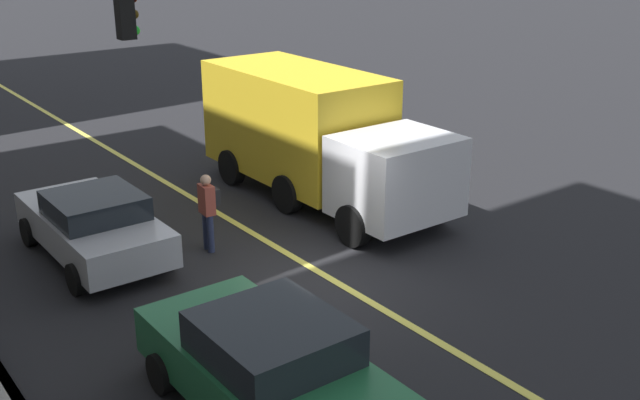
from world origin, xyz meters
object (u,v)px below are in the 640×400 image
(car_green, at_px, (273,371))
(truck_yellow, at_px, (315,133))
(pedestrian_with_backpack, at_px, (208,207))
(traffic_light_mast, at_px, (1,79))
(car_silver, at_px, (94,224))

(car_green, height_order, truck_yellow, truck_yellow)
(pedestrian_with_backpack, bearing_deg, traffic_light_mast, 73.26)
(car_silver, bearing_deg, traffic_light_mast, 90.94)
(car_silver, relative_size, car_green, 0.90)
(car_silver, distance_m, traffic_light_mast, 3.34)
(car_green, distance_m, truck_yellow, 8.90)
(car_silver, height_order, pedestrian_with_backpack, pedestrian_with_backpack)
(pedestrian_with_backpack, bearing_deg, truck_yellow, -70.52)
(car_silver, height_order, traffic_light_mast, traffic_light_mast)
(truck_yellow, bearing_deg, pedestrian_with_backpack, 109.48)
(truck_yellow, height_order, traffic_light_mast, traffic_light_mast)
(traffic_light_mast, bearing_deg, car_green, -168.87)
(car_silver, xyz_separation_m, pedestrian_with_backpack, (-1.03, -2.01, 0.22))
(pedestrian_with_backpack, xyz_separation_m, traffic_light_mast, (1.01, 3.36, 2.83))
(car_silver, relative_size, traffic_light_mast, 0.76)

